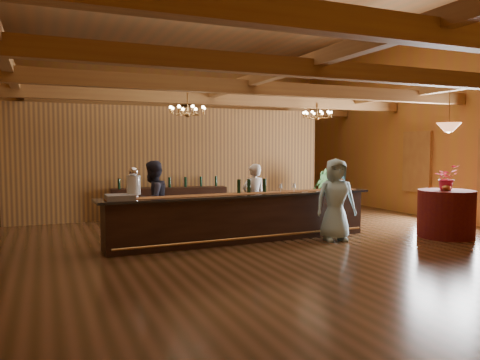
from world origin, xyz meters
name	(u,v)px	position (x,y,z in m)	size (l,w,h in m)	color
floor	(241,236)	(0.00, 0.00, 0.00)	(14.00, 14.00, 0.00)	#52311D
wall_back	(164,125)	(0.00, 7.00, 2.75)	(12.00, 0.10, 5.50)	#9C5D29
wall_right	(448,118)	(6.00, 0.00, 2.75)	(0.10, 14.00, 5.50)	#9C5D29
beam_grid	(232,91)	(0.00, 0.51, 3.24)	(11.90, 13.90, 0.39)	olive
support_posts	(250,165)	(0.00, -0.50, 1.60)	(9.20, 10.20, 3.20)	olive
partition_wall	(177,162)	(-0.50, 3.50, 1.55)	(9.00, 0.18, 3.10)	#8F5D26
window_right_back	(417,162)	(5.95, 1.00, 1.55)	(0.12, 1.05, 1.75)	white
backroom_boxes	(167,192)	(-0.29, 5.50, 0.53)	(4.10, 0.60, 1.10)	black
tasting_bar	(243,217)	(-0.17, -0.50, 0.51)	(6.00, 0.97, 1.01)	black
beverage_dispenser	(134,184)	(-2.43, -0.53, 1.28)	(0.26, 0.26, 0.60)	silver
glass_rack_tray	(120,197)	(-2.71, -0.63, 1.05)	(0.50, 0.50, 0.10)	gray
raffle_drum	(335,182)	(2.14, -0.46, 1.17)	(0.34, 0.24, 0.30)	#A5713B
bar_bottle_0	(239,186)	(-0.21, -0.38, 1.15)	(0.07, 0.07, 0.30)	black
bar_bottle_1	(249,186)	(0.02, -0.38, 1.15)	(0.07, 0.07, 0.30)	black
bar_bottle_2	(265,185)	(0.40, -0.36, 1.15)	(0.07, 0.07, 0.30)	black
backbar_shelf	(170,203)	(-0.82, 3.07, 0.44)	(3.10, 0.48, 0.87)	black
round_table	(446,214)	(4.12, -1.81, 0.52)	(1.19, 1.19, 1.03)	#3E090D
chandelier_left	(188,110)	(-1.03, 0.57, 2.78)	(0.80, 0.80, 0.57)	#B68445
chandelier_right	(317,115)	(3.12, 1.88, 2.88)	(0.80, 0.80, 0.47)	#B68445
pendant_lamp	(449,127)	(4.12, -1.81, 2.40)	(0.52, 0.52, 0.90)	#B68445
bartender	(254,198)	(0.45, 0.32, 0.79)	(0.58, 0.38, 1.59)	white
staff_second	(153,201)	(-1.89, 0.27, 0.85)	(0.82, 0.64, 1.69)	#2A2A38
guest	(336,200)	(1.66, -1.19, 0.87)	(0.85, 0.55, 1.74)	#9BC9D7
floor_plant	(319,191)	(3.48, 2.32, 0.68)	(0.75, 0.61, 1.37)	#2E5B29
table_flowers	(446,178)	(4.08, -1.82, 1.31)	(0.50, 0.43, 0.55)	#C41F40
table_vase	(446,184)	(4.00, -1.90, 1.18)	(0.15, 0.15, 0.29)	#B68445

